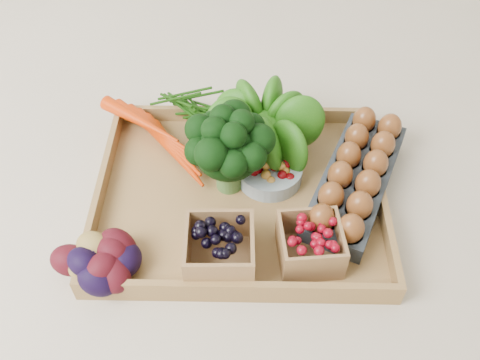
{
  "coord_description": "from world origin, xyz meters",
  "views": [
    {
      "loc": [
        0.01,
        -0.67,
        0.81
      ],
      "look_at": [
        0.0,
        0.0,
        0.06
      ],
      "focal_mm": 40.0,
      "sensor_mm": 36.0,
      "label": 1
    }
  ],
  "objects_px": {
    "tray": "(240,198)",
    "cherry_bowl": "(270,172)",
    "broccoli": "(229,162)",
    "egg_carton": "(355,181)"
  },
  "relations": [
    {
      "from": "tray",
      "to": "cherry_bowl",
      "type": "height_order",
      "value": "cherry_bowl"
    },
    {
      "from": "broccoli",
      "to": "egg_carton",
      "type": "xyz_separation_m",
      "value": [
        0.25,
        -0.0,
        -0.05
      ]
    },
    {
      "from": "broccoli",
      "to": "egg_carton",
      "type": "distance_m",
      "value": 0.25
    },
    {
      "from": "broccoli",
      "to": "cherry_bowl",
      "type": "height_order",
      "value": "broccoli"
    },
    {
      "from": "tray",
      "to": "broccoli",
      "type": "relative_size",
      "value": 3.25
    },
    {
      "from": "tray",
      "to": "cherry_bowl",
      "type": "relative_size",
      "value": 4.26
    },
    {
      "from": "tray",
      "to": "egg_carton",
      "type": "relative_size",
      "value": 1.62
    },
    {
      "from": "tray",
      "to": "cherry_bowl",
      "type": "xyz_separation_m",
      "value": [
        0.06,
        0.05,
        0.02
      ]
    },
    {
      "from": "tray",
      "to": "cherry_bowl",
      "type": "bearing_deg",
      "value": 38.34
    },
    {
      "from": "cherry_bowl",
      "to": "tray",
      "type": "bearing_deg",
      "value": -141.66
    }
  ]
}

